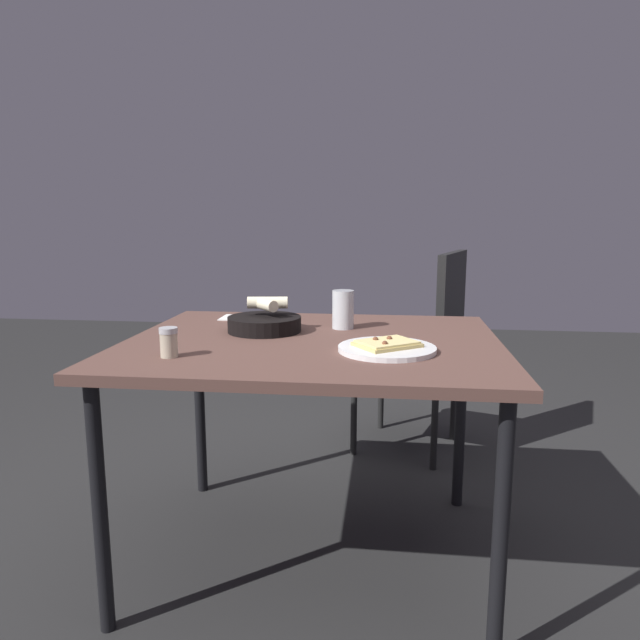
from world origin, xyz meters
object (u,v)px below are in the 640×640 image
Objects in this scene: beer_glass at (343,312)px; dining_table at (313,358)px; pizza_plate at (387,348)px; bread_basket at (265,322)px; chair_near at (426,343)px; pepper_shaker at (169,344)px.

dining_table is at bearing -112.88° from beer_glass.
pizza_plate is 0.46m from bread_basket.
dining_table is 1.03m from chair_near.
pizza_plate is 1.10m from chair_near.
pepper_shaker is 1.44m from chair_near.
dining_table is 4.73× the size of bread_basket.
chair_near reaches higher than pizza_plate.
beer_glass is at bearing 67.12° from dining_table.
pepper_shaker is (-0.18, -0.37, 0.00)m from bread_basket.
beer_glass is (0.08, 0.19, 0.12)m from dining_table.
dining_table is 0.23m from beer_glass.
pizza_plate reaches higher than dining_table.
bread_basket is 0.26m from beer_glass.
bread_basket reaches higher than pizza_plate.
dining_table is 1.20× the size of chair_near.
beer_glass is (-0.15, 0.32, 0.05)m from pizza_plate.
bread_basket is 0.25× the size of chair_near.
bread_basket is 2.98× the size of pepper_shaker.
pepper_shaker is (-0.58, -0.14, 0.03)m from pizza_plate.
pizza_plate is 0.60m from pepper_shaker.
dining_table is 8.83× the size of beer_glass.
beer_glass is 0.14× the size of chair_near.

